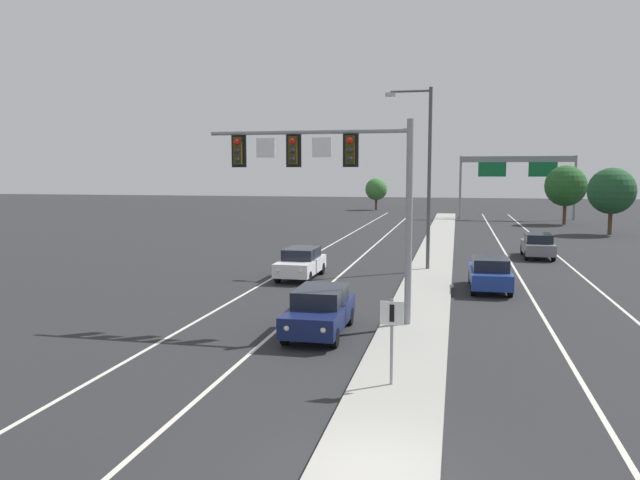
# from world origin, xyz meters

# --- Properties ---
(ground_plane) EXTENTS (260.00, 260.00, 0.00)m
(ground_plane) POSITION_xyz_m (0.00, 0.00, 0.00)
(ground_plane) COLOR #28282B
(median_island) EXTENTS (2.40, 110.00, 0.15)m
(median_island) POSITION_xyz_m (0.00, 18.00, 0.07)
(median_island) COLOR #9E9B93
(median_island) RESTS_ON ground
(lane_stripe_oncoming_center) EXTENTS (0.14, 100.00, 0.01)m
(lane_stripe_oncoming_center) POSITION_xyz_m (-4.70, 25.00, 0.00)
(lane_stripe_oncoming_center) COLOR silver
(lane_stripe_oncoming_center) RESTS_ON ground
(lane_stripe_receding_center) EXTENTS (0.14, 100.00, 0.01)m
(lane_stripe_receding_center) POSITION_xyz_m (4.70, 25.00, 0.00)
(lane_stripe_receding_center) COLOR silver
(lane_stripe_receding_center) RESTS_ON ground
(edge_stripe_left) EXTENTS (0.14, 100.00, 0.01)m
(edge_stripe_left) POSITION_xyz_m (-8.00, 25.00, 0.00)
(edge_stripe_left) COLOR silver
(edge_stripe_left) RESTS_ON ground
(edge_stripe_right) EXTENTS (0.14, 100.00, 0.01)m
(edge_stripe_right) POSITION_xyz_m (8.00, 25.00, 0.00)
(edge_stripe_right) COLOR silver
(edge_stripe_right) RESTS_ON ground
(overhead_signal_mast) EXTENTS (7.42, 0.44, 7.20)m
(overhead_signal_mast) POSITION_xyz_m (-2.86, 11.22, 5.50)
(overhead_signal_mast) COLOR gray
(overhead_signal_mast) RESTS_ON median_island
(median_sign_post) EXTENTS (0.60, 0.10, 2.20)m
(median_sign_post) POSITION_xyz_m (-0.15, 4.73, 1.59)
(median_sign_post) COLOR gray
(median_sign_post) RESTS_ON median_island
(street_lamp_median) EXTENTS (2.58, 0.28, 10.00)m
(street_lamp_median) POSITION_xyz_m (-0.39, 24.34, 5.79)
(street_lamp_median) COLOR #4C4C51
(street_lamp_median) RESTS_ON median_island
(car_oncoming_navy) EXTENTS (1.86, 4.49, 1.58)m
(car_oncoming_navy) POSITION_xyz_m (-3.13, 9.73, 0.82)
(car_oncoming_navy) COLOR #141E4C
(car_oncoming_navy) RESTS_ON ground
(car_oncoming_white) EXTENTS (1.84, 4.48, 1.58)m
(car_oncoming_white) POSITION_xyz_m (-6.54, 20.55, 0.82)
(car_oncoming_white) COLOR silver
(car_oncoming_white) RESTS_ON ground
(car_receding_blue) EXTENTS (1.87, 4.49, 1.58)m
(car_receding_blue) POSITION_xyz_m (2.95, 19.20, 0.82)
(car_receding_blue) COLOR navy
(car_receding_blue) RESTS_ON ground
(car_receding_grey) EXTENTS (1.86, 4.49, 1.58)m
(car_receding_grey) POSITION_xyz_m (6.55, 31.51, 0.82)
(car_receding_grey) COLOR slate
(car_receding_grey) RESTS_ON ground
(highway_sign_gantry) EXTENTS (13.28, 0.42, 7.50)m
(highway_sign_gantry) POSITION_xyz_m (8.20, 66.23, 6.16)
(highway_sign_gantry) COLOR gray
(highway_sign_gantry) RESTS_ON ground
(tree_far_right_a) EXTENTS (4.36, 4.36, 6.31)m
(tree_far_right_a) POSITION_xyz_m (12.61, 59.60, 4.12)
(tree_far_right_a) COLOR #4C3823
(tree_far_right_a) RESTS_ON ground
(tree_far_right_c) EXTENTS (4.12, 4.12, 5.96)m
(tree_far_right_c) POSITION_xyz_m (14.73, 48.79, 3.89)
(tree_far_right_c) COLOR #4C3823
(tree_far_right_c) RESTS_ON ground
(tree_far_left_a) EXTENTS (3.26, 3.26, 4.72)m
(tree_far_left_a) POSITION_xyz_m (-10.40, 81.17, 3.08)
(tree_far_left_a) COLOR #4C3823
(tree_far_left_a) RESTS_ON ground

